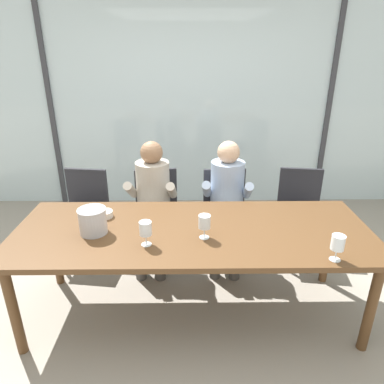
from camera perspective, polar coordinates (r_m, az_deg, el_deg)
The scene contains 17 objects.
ground at distance 3.81m, azimuth -0.11°, elevation -8.90°, with size 14.00×14.00×0.00m, color #9E9384.
window_glass_panel at distance 4.53m, azimuth -0.27°, elevation 13.90°, with size 7.82×0.03×2.60m, color silver.
window_mullion_left at distance 4.83m, azimuth -22.21°, elevation 12.83°, with size 0.06×0.06×2.60m, color #38383D.
window_mullion_right at distance 4.85m, azimuth 21.58°, elevation 12.96°, with size 0.06×0.06×2.60m, color #38383D.
hillside_vineyard at distance 8.69m, azimuth -0.46°, elevation 15.06°, with size 13.82×2.40×1.66m, color #568942.
dining_table at distance 2.59m, azimuth 0.09°, elevation -7.42°, with size 2.62×0.98×0.76m.
chair_near_curtain at distance 3.62m, azimuth -17.21°, elevation -2.42°, with size 0.49×0.49×0.89m.
chair_left_of_center at distance 3.47m, azimuth -5.73°, elevation -2.60°, with size 0.50×0.50×0.89m.
chair_center at distance 3.47m, azimuth 5.50°, elevation -2.54°, with size 0.47×0.47×0.89m.
chair_right_of_center at distance 3.64m, azimuth 17.27°, elevation -2.31°, with size 0.50×0.50×0.89m.
person_beige_jumper at distance 3.30m, azimuth -6.55°, elevation -0.74°, with size 0.47×0.62×1.21m.
person_pale_blue_shirt at distance 3.30m, azimuth 5.77°, elevation -0.68°, with size 0.49×0.63×1.21m.
ice_bucket_primary at distance 2.57m, azimuth -16.04°, elevation -4.54°, with size 0.20×0.20×0.19m.
tasting_bowl at distance 2.81m, azimuth -14.23°, elevation -3.55°, with size 0.13×0.13×0.05m, color silver.
wine_glass_by_left_taster at distance 2.33m, azimuth -7.67°, elevation -6.03°, with size 0.08×0.08×0.17m.
wine_glass_near_bucket at distance 2.40m, azimuth 2.07°, elevation -5.09°, with size 0.08×0.08×0.17m.
wine_glass_center_pour at distance 2.34m, azimuth 22.90°, elevation -7.85°, with size 0.08×0.08×0.17m.
Camera 1 is at (-0.03, -2.24, 2.00)m, focal length 32.36 mm.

